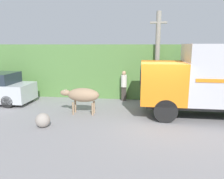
{
  "coord_description": "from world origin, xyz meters",
  "views": [
    {
      "loc": [
        -0.69,
        -9.05,
        3.25
      ],
      "look_at": [
        -2.0,
        0.85,
        1.18
      ],
      "focal_mm": 35.0,
      "sensor_mm": 36.0,
      "label": 1
    }
  ],
  "objects": [
    {
      "name": "cargo_truck",
      "position": [
        2.75,
        1.02,
        1.78
      ],
      "size": [
        6.47,
        2.43,
        3.27
      ],
      "rotation": [
        0.0,
        0.0,
        -0.0
      ],
      "color": "#2D2D2D",
      "rests_on": "ground_plane"
    },
    {
      "name": "hillside_embankment",
      "position": [
        0.0,
        6.58,
        1.63
      ],
      "size": [
        32.0,
        5.74,
        3.25
      ],
      "color": "#568442",
      "rests_on": "ground_plane"
    },
    {
      "name": "ground_plane",
      "position": [
        0.0,
        0.0,
        0.0
      ],
      "size": [
        60.0,
        60.0,
        0.0
      ],
      "primitive_type": "plane",
      "color": "gray"
    },
    {
      "name": "utility_pole",
      "position": [
        0.2,
        3.49,
        2.6
      ],
      "size": [
        0.9,
        0.27,
        5.01
      ],
      "color": "gray",
      "rests_on": "ground_plane"
    },
    {
      "name": "roadside_rock",
      "position": [
        -4.51,
        -1.23,
        0.29
      ],
      "size": [
        0.58,
        0.58,
        0.58
      ],
      "color": "gray",
      "rests_on": "ground_plane"
    },
    {
      "name": "building_backdrop",
      "position": [
        -3.15,
        5.23,
        1.46
      ],
      "size": [
        6.4,
        2.7,
        2.9
      ],
      "color": "#B2BCAD",
      "rests_on": "ground_plane"
    },
    {
      "name": "pedestrian_on_hill",
      "position": [
        -1.65,
        3.45,
        0.97
      ],
      "size": [
        0.39,
        0.39,
        1.75
      ],
      "rotation": [
        0.0,
        0.0,
        3.28
      ],
      "color": "#38332D",
      "rests_on": "ground_plane"
    },
    {
      "name": "brown_cow",
      "position": [
        -3.38,
        0.64,
        0.91
      ],
      "size": [
        1.87,
        0.66,
        1.25
      ],
      "rotation": [
        0.0,
        0.0,
        -0.14
      ],
      "color": "#9E7F60",
      "rests_on": "ground_plane"
    }
  ]
}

